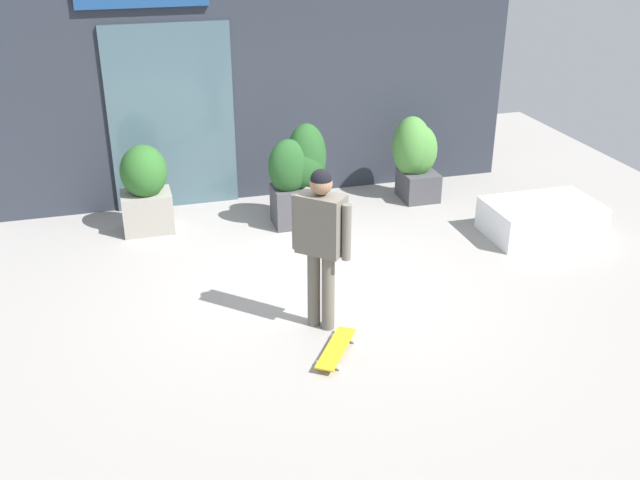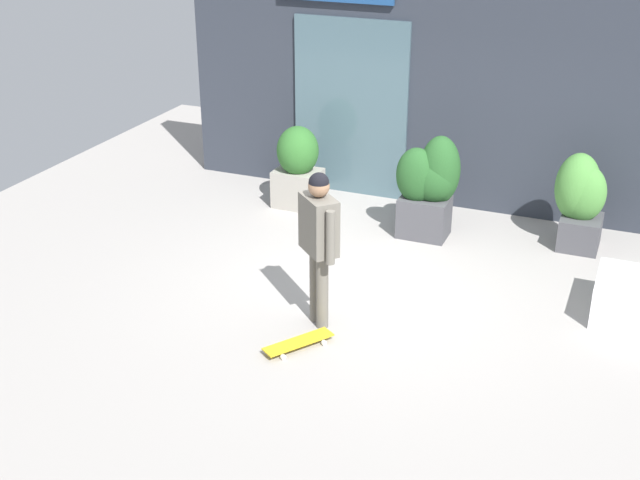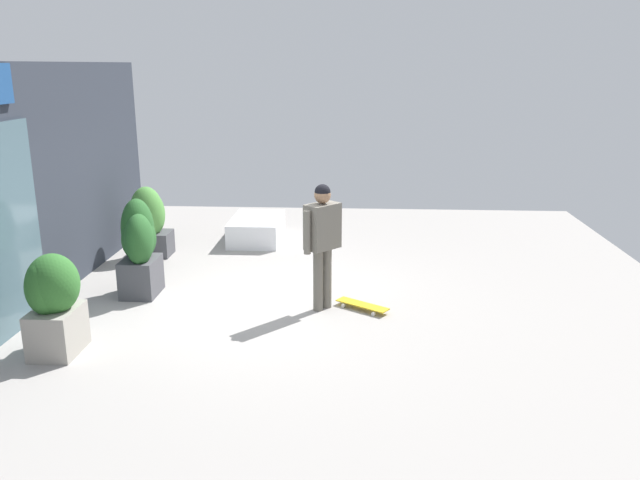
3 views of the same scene
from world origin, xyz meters
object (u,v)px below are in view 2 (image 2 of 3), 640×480
skateboarder (319,234)px  planter_box_left (430,184)px  skateboard (298,342)px  planter_box_mid (580,198)px  planter_box_right (297,162)px

skateboarder → planter_box_left: skateboarder is taller
skateboard → planter_box_mid: planter_box_mid is taller
planter_box_left → planter_box_mid: bearing=13.4°
skateboarder → planter_box_left: 2.66m
planter_box_right → skateboarder: bearing=-62.3°
skateboard → planter_box_left: size_ratio=0.54×
skateboarder → skateboard: skateboarder is taller
skateboard → skateboarder: bearing=-146.1°
skateboarder → planter_box_mid: 3.81m
planter_box_mid → skateboard: bearing=-122.3°
skateboarder → planter_box_right: 3.32m
planter_box_right → planter_box_mid: 3.79m
skateboarder → skateboard: size_ratio=2.33×
skateboarder → skateboard: bearing=42.6°
skateboard → planter_box_mid: size_ratio=0.60×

